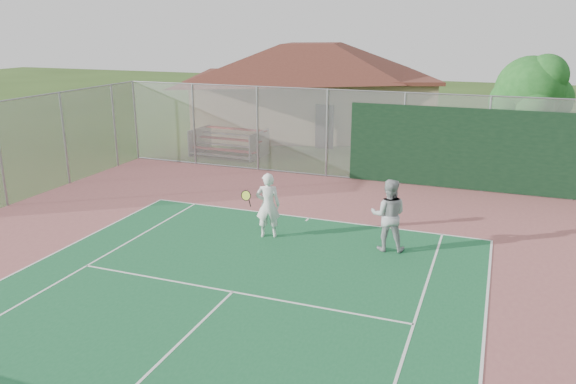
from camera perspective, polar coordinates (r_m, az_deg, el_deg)
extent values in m
cylinder|color=gray|center=(26.38, -15.23, 7.01)|extent=(0.08, 0.08, 3.50)
cylinder|color=gray|center=(24.76, -9.53, 6.76)|extent=(0.08, 0.08, 3.50)
cylinder|color=gray|center=(23.41, -3.12, 6.40)|extent=(0.08, 0.08, 3.50)
cylinder|color=gray|center=(22.38, 3.97, 5.91)|extent=(0.08, 0.08, 3.50)
cylinder|color=gray|center=(21.73, 11.59, 5.28)|extent=(0.08, 0.08, 3.50)
cylinder|color=gray|center=(21.47, 19.52, 4.53)|extent=(0.08, 0.08, 3.50)
cylinder|color=gray|center=(21.86, 6.61, 10.22)|extent=(20.00, 0.05, 0.05)
cylinder|color=gray|center=(22.50, 6.32, 1.46)|extent=(20.00, 0.05, 0.05)
cube|color=#999EA0|center=(22.12, 6.46, 5.72)|extent=(20.00, 0.02, 3.50)
cube|color=black|center=(21.46, 19.46, 3.98)|extent=(10.00, 0.04, 3.00)
cylinder|color=gray|center=(25.20, -17.21, 6.42)|extent=(0.08, 0.08, 3.50)
cylinder|color=gray|center=(22.94, -21.75, 5.03)|extent=(0.08, 0.08, 3.50)
cylinder|color=gray|center=(20.88, -27.21, 3.31)|extent=(0.08, 0.08, 3.50)
cube|color=#999EA0|center=(22.94, -21.75, 5.03)|extent=(0.02, 9.00, 3.50)
cube|color=tan|center=(32.29, 2.40, 8.87)|extent=(14.33, 11.79, 3.08)
cube|color=brown|center=(32.11, 2.44, 11.68)|extent=(14.98, 12.45, 0.18)
pyramid|color=brown|center=(32.00, 2.48, 14.89)|extent=(15.76, 12.97, 1.85)
cube|color=black|center=(27.85, 3.72, 6.63)|extent=(0.92, 0.06, 2.16)
cube|color=maroon|center=(26.00, -6.59, 4.29)|extent=(3.33, 0.49, 0.06)
cube|color=#B2B5BA|center=(25.81, -6.86, 3.68)|extent=(3.33, 0.46, 0.04)
cube|color=maroon|center=(26.45, -6.02, 5.37)|extent=(3.33, 0.49, 0.06)
cube|color=#B2B5BA|center=(26.25, -6.27, 4.79)|extent=(3.33, 0.46, 0.04)
cube|color=maroon|center=(26.92, -5.46, 6.42)|extent=(3.33, 0.49, 0.06)
cube|color=#B2B5BA|center=(26.71, -5.71, 5.86)|extent=(3.33, 0.46, 0.04)
cube|color=#B2B5BA|center=(27.21, -8.94, 5.22)|extent=(0.17, 1.99, 1.22)
cube|color=#B2B5BA|center=(25.84, -2.92, 4.80)|extent=(0.17, 1.99, 1.22)
cylinder|color=#362313|center=(26.45, 22.88, 5.22)|extent=(0.32, 0.32, 2.52)
sphere|color=#1A541B|center=(26.17, 23.37, 9.47)|extent=(2.88, 2.88, 2.88)
sphere|color=#1A541B|center=(26.53, 25.02, 8.56)|extent=(1.98, 1.98, 1.98)
sphere|color=#1A541B|center=(25.85, 21.68, 8.57)|extent=(1.80, 1.80, 1.80)
sphere|color=#1A541B|center=(25.44, 23.69, 8.03)|extent=(1.62, 1.62, 1.62)
sphere|color=#1A541B|center=(26.90, 22.70, 9.31)|extent=(1.80, 1.80, 1.80)
sphere|color=#1A541B|center=(25.97, 24.75, 10.66)|extent=(1.80, 1.80, 1.80)
imported|color=white|center=(16.00, -2.04, -1.41)|extent=(0.80, 0.66, 1.89)
imported|color=#9B9EA0|center=(15.28, 10.17, -2.38)|extent=(1.07, 0.90, 1.98)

